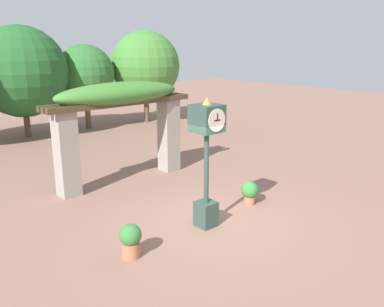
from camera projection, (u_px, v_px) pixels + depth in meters
ground_plane at (215, 222)px, 10.05m from camera, size 60.00×60.00×0.00m
pedestal_clock at (206, 151)px, 9.35m from camera, size 0.62×0.67×3.11m
pergola at (121, 109)px, 12.39m from camera, size 4.87×1.16×3.15m
potted_plant_near_left at (131, 240)px, 8.29m from camera, size 0.46×0.46×0.73m
potted_plant_near_right at (250, 192)px, 11.05m from camera, size 0.48×0.48×0.65m
tree_line at (31, 71)px, 18.40m from camera, size 16.16×4.59×5.10m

